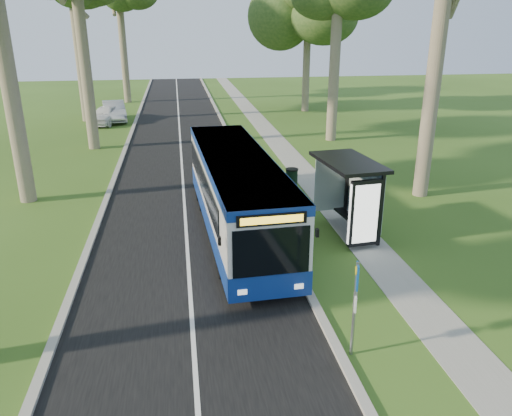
{
  "coord_description": "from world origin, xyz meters",
  "views": [
    {
      "loc": [
        -3.58,
        -14.78,
        7.62
      ],
      "look_at": [
        -1.08,
        1.19,
        1.6
      ],
      "focal_mm": 35.0,
      "sensor_mm": 36.0,
      "label": 1
    }
  ],
  "objects": [
    {
      "name": "bus",
      "position": [
        -1.55,
        2.91,
        1.58
      ],
      "size": [
        2.94,
        11.58,
        3.04
      ],
      "rotation": [
        0.0,
        0.0,
        0.05
      ],
      "color": "silver",
      "rests_on": "ground"
    },
    {
      "name": "centre_line",
      "position": [
        -3.5,
        10.0,
        0.02
      ],
      "size": [
        0.12,
        100.0,
        0.0
      ],
      "primitive_type": "cube",
      "color": "white",
      "rests_on": "road"
    },
    {
      "name": "bus_shelter",
      "position": [
        2.67,
        1.73,
        2.04
      ],
      "size": [
        2.18,
        3.54,
        2.88
      ],
      "rotation": [
        0.0,
        0.0,
        0.11
      ],
      "color": "black",
      "rests_on": "ground"
    },
    {
      "name": "car_white",
      "position": [
        -9.2,
        26.36,
        0.73
      ],
      "size": [
        2.85,
        4.62,
        1.47
      ],
      "primitive_type": "imported",
      "rotation": [
        0.0,
        0.0,
        -0.28
      ],
      "color": "white",
      "rests_on": "ground"
    },
    {
      "name": "bus_stop_sign",
      "position": [
        0.3,
        -5.07,
        1.56
      ],
      "size": [
        0.13,
        0.35,
        2.49
      ],
      "rotation": [
        0.0,
        0.0,
        -0.26
      ],
      "color": "gray",
      "rests_on": "ground"
    },
    {
      "name": "kerb_west",
      "position": [
        -7.0,
        10.0,
        0.06
      ],
      "size": [
        0.25,
        100.0,
        0.12
      ],
      "primitive_type": "cube",
      "color": "#9E9B93",
      "rests_on": "ground"
    },
    {
      "name": "car_silver",
      "position": [
        -8.72,
        27.62,
        0.8
      ],
      "size": [
        2.47,
        5.06,
        1.6
      ],
      "primitive_type": "imported",
      "rotation": [
        0.0,
        0.0,
        0.17
      ],
      "color": "#AAADB2",
      "rests_on": "ground"
    },
    {
      "name": "kerb_east",
      "position": [
        0.0,
        10.0,
        0.06
      ],
      "size": [
        0.25,
        100.0,
        0.12
      ],
      "primitive_type": "cube",
      "color": "#9E9B93",
      "rests_on": "ground"
    },
    {
      "name": "footpath",
      "position": [
        3.0,
        10.0,
        0.01
      ],
      "size": [
        1.5,
        100.0,
        0.02
      ],
      "primitive_type": "cube",
      "color": "gray",
      "rests_on": "ground"
    },
    {
      "name": "ground",
      "position": [
        0.0,
        0.0,
        0.0
      ],
      "size": [
        120.0,
        120.0,
        0.0
      ],
      "primitive_type": "plane",
      "color": "#36581B",
      "rests_on": "ground"
    },
    {
      "name": "litter_bin",
      "position": [
        1.67,
        7.62,
        0.54
      ],
      "size": [
        0.61,
        0.61,
        1.07
      ],
      "rotation": [
        0.0,
        0.0,
        -0.01
      ],
      "color": "black",
      "rests_on": "ground"
    },
    {
      "name": "road",
      "position": [
        -3.5,
        10.0,
        0.01
      ],
      "size": [
        7.0,
        100.0,
        0.02
      ],
      "primitive_type": "cube",
      "color": "black",
      "rests_on": "ground"
    }
  ]
}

